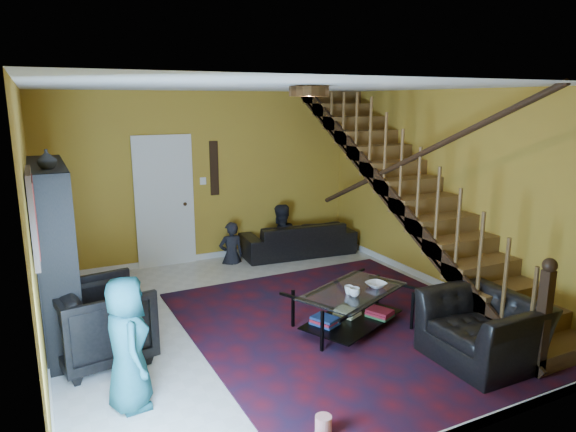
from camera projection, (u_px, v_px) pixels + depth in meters
name	position (u px, v px, depth m)	size (l,w,h in m)	color
floor	(276.00, 318.00, 6.39)	(5.50, 5.50, 0.00)	beige
room	(146.00, 296.00, 6.97)	(5.50, 5.50, 5.50)	#A97D25
staircase	(416.00, 194.00, 7.00)	(0.95, 5.02, 3.18)	brown
bookshelf	(56.00, 257.00, 5.66)	(0.35, 1.80, 2.00)	black
door	(165.00, 204.00, 8.24)	(0.82, 0.05, 2.05)	silver
framed_picture	(33.00, 216.00, 4.11)	(0.04, 0.74, 0.74)	maroon
wall_hanging	(214.00, 168.00, 8.50)	(0.14, 0.03, 0.90)	black
ceiling_fixture	(309.00, 91.00, 5.09)	(0.40, 0.40, 0.10)	#3F2814
rug	(349.00, 326.00, 6.15)	(3.56, 4.07, 0.02)	#420B14
sofa	(298.00, 238.00, 8.99)	(1.96, 0.77, 0.57)	black
armchair_left	(102.00, 322.00, 5.29)	(0.90, 0.92, 0.84)	black
armchair_right	(483.00, 330.00, 5.27)	(1.07, 0.94, 0.70)	black
person_adult_a	(231.00, 256.00, 8.54)	(0.42, 0.28, 1.15)	black
person_adult_b	(280.00, 243.00, 8.91)	(0.66, 0.52, 1.36)	black
person_child	(127.00, 343.00, 4.42)	(0.59, 0.38, 1.21)	#18505E
coffee_table	(352.00, 307.00, 6.02)	(1.47, 1.21, 0.49)	black
cup_a	(354.00, 292.00, 5.79)	(0.13, 0.13, 0.10)	#999999
cup_b	(349.00, 290.00, 5.86)	(0.10, 0.10, 0.10)	#999999
bowl	(376.00, 285.00, 6.08)	(0.23, 0.23, 0.06)	#999999
vase	(47.00, 159.00, 4.97)	(0.18, 0.18, 0.19)	#999999
popcorn_bucket	(323.00, 425.00, 4.13)	(0.14, 0.14, 0.16)	red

